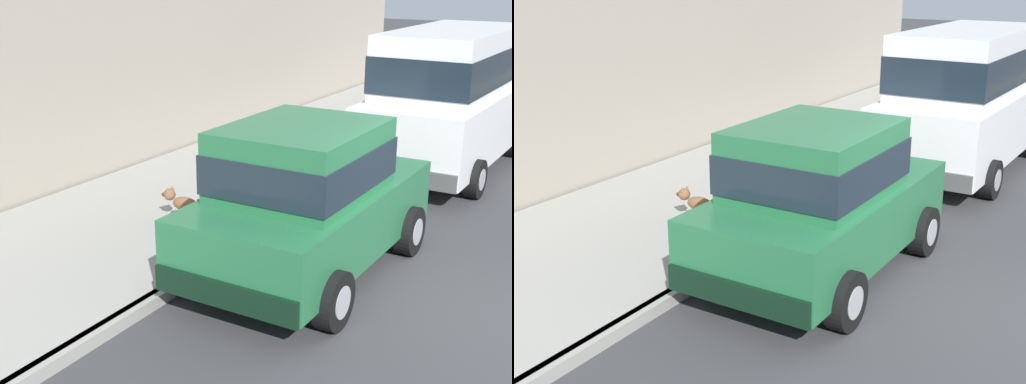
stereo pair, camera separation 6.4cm
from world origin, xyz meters
TOP-DOWN VIEW (x-y plane):
  - ground_plane at (0.00, 0.00)m, footprint 80.00×80.00m
  - curb at (-3.20, 0.00)m, footprint 0.16×64.00m
  - sidewalk at (-5.00, 0.00)m, footprint 3.60×64.00m
  - car_green_hatchback at (-2.17, -0.02)m, footprint 1.96×3.80m
  - car_white_van at (-2.11, 5.46)m, footprint 2.20×4.93m
  - dog_brown at (-4.29, 0.32)m, footprint 0.76×0.22m
  - fire_hydrant at (-3.65, 3.56)m, footprint 0.34×0.24m
  - building_facade at (-7.10, 4.22)m, footprint 0.50×20.00m

SIDE VIEW (x-z plane):
  - ground_plane at x=0.00m, z-range 0.00..0.00m
  - curb at x=-3.20m, z-range 0.00..0.14m
  - sidewalk at x=-5.00m, z-range 0.00..0.14m
  - dog_brown at x=-4.29m, z-range 0.18..0.67m
  - fire_hydrant at x=-3.65m, z-range 0.11..0.84m
  - car_green_hatchback at x=-2.17m, z-range 0.04..1.92m
  - car_white_van at x=-2.11m, z-range 0.13..2.65m
  - building_facade at x=-7.10m, z-range 0.00..5.02m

